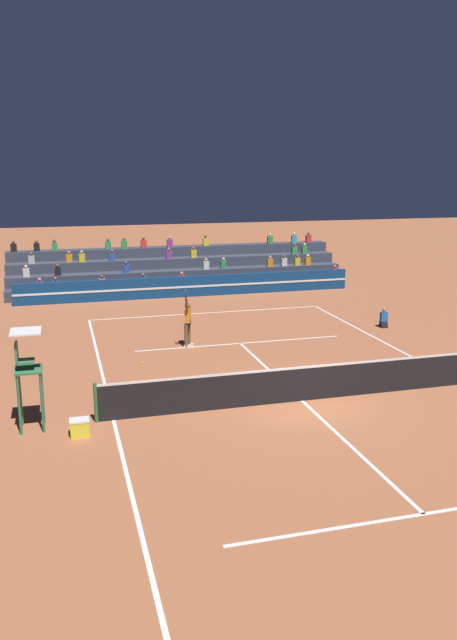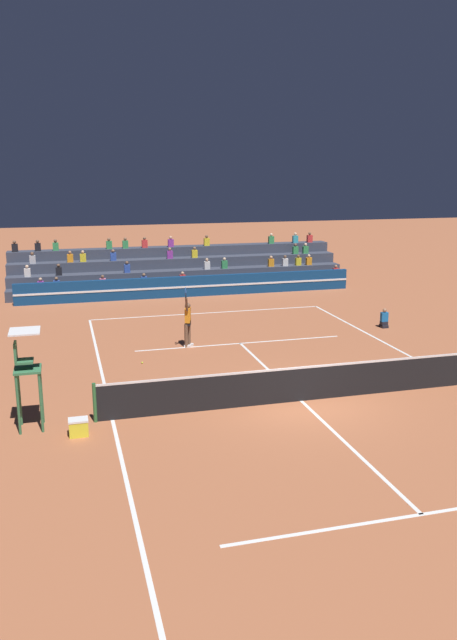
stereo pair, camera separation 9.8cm
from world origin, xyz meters
name	(u,v)px [view 2 (the right image)]	position (x,y,z in m)	size (l,w,h in m)	color
ground_plane	(301,401)	(0.00, 0.00, 0.00)	(120.00, 120.00, 0.00)	#AD603D
court_lines	(301,401)	(0.00, 0.00, 0.00)	(11.10, 23.90, 0.01)	white
tennis_net	(302,383)	(0.00, 0.00, 0.54)	(12.00, 0.10, 1.10)	#2D6B38
sponsor_banner_wall	(190,286)	(0.00, 15.96, 0.55)	(18.00, 0.26, 1.10)	navy
bleacher_stand	(179,272)	(-0.01, 19.13, 0.84)	(18.91, 3.80, 2.83)	#383D4C
umpire_chair	(26,366)	(-7.63, 0.00, 1.72)	(0.76, 0.84, 2.67)	#337047
ball_kid_courtside	(384,320)	(6.66, 7.23, 0.33)	(0.30, 0.36, 0.84)	black
tennis_player	(188,322)	(-2.07, 6.53, 0.99)	(0.48, 1.02, 2.47)	brown
tennis_ball	(142,363)	(-4.06, 4.84, 0.03)	(0.07, 0.07, 0.07)	#C6DB33
equipment_cooler	(79,427)	(-6.42, -0.79, 0.23)	(0.50, 0.38, 0.45)	yellow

